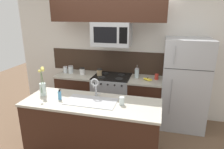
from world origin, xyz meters
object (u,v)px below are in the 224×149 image
object	(u,v)px
storage_jar_short	(82,71)
flower_vase	(43,87)
coffee_tin	(157,77)
storage_jar_tall	(65,70)
french_press	(137,73)
sink_faucet	(95,85)
storage_jar_squat	(99,72)
storage_jar_medium	(71,70)
dish_soap_bottle	(60,95)
refrigerator	(184,84)
drinking_glass	(122,101)
stove_range	(112,96)
microwave	(112,34)
banana_bunch	(148,79)

from	to	relation	value
storage_jar_short	flower_vase	distance (m)	1.22
coffee_tin	storage_jar_tall	bearing A→B (deg)	-179.29
french_press	sink_faucet	bearing A→B (deg)	-114.26
storage_jar_tall	storage_jar_squat	world-z (taller)	storage_jar_squat
storage_jar_tall	storage_jar_medium	distance (m)	0.13
french_press	sink_faucet	world-z (taller)	sink_faucet
storage_jar_short	storage_jar_medium	bearing A→B (deg)	174.99
storage_jar_squat	dish_soap_bottle	world-z (taller)	dish_soap_bottle
storage_jar_short	storage_jar_squat	distance (m)	0.39
refrigerator	sink_faucet	distance (m)	1.80
storage_jar_short	flower_vase	size ratio (longest dim) A/B	0.31
refrigerator	drinking_glass	bearing A→B (deg)	-127.44
stove_range	sink_faucet	distance (m)	1.24
microwave	banana_bunch	xyz separation A→B (m)	(0.74, -0.04, -0.85)
storage_jar_medium	flower_vase	distance (m)	1.23
refrigerator	drinking_glass	distance (m)	1.59
refrigerator	sink_faucet	xyz separation A→B (m)	(-1.43, -1.08, 0.24)
storage_jar_squat	sink_faucet	xyz separation A→B (m)	(0.27, -1.05, 0.12)
microwave	storage_jar_tall	xyz separation A→B (m)	(-1.07, 0.05, -0.80)
storage_jar_squat	drinking_glass	bearing A→B (deg)	-59.23
microwave	dish_soap_bottle	distance (m)	1.58
dish_soap_bottle	flower_vase	xyz separation A→B (m)	(-0.34, 0.09, 0.07)
storage_jar_squat	sink_faucet	size ratio (longest dim) A/B	0.48
flower_vase	drinking_glass	bearing A→B (deg)	-1.60
banana_bunch	french_press	bearing A→B (deg)	152.62
storage_jar_short	sink_faucet	xyz separation A→B (m)	(0.66, -1.06, 0.13)
stove_range	drinking_glass	world-z (taller)	drinking_glass
microwave	storage_jar_medium	size ratio (longest dim) A/B	4.61
refrigerator	french_press	bearing A→B (deg)	177.51
storage_jar_medium	french_press	world-z (taller)	french_press
storage_jar_medium	flower_vase	size ratio (longest dim) A/B	0.36
microwave	french_press	world-z (taller)	microwave
microwave	french_press	xyz separation A→B (m)	(0.51, 0.08, -0.77)
banana_bunch	stove_range	bearing A→B (deg)	175.37
banana_bunch	drinking_glass	size ratio (longest dim) A/B	1.59
storage_jar_squat	storage_jar_tall	bearing A→B (deg)	177.76
storage_jar_medium	microwave	bearing A→B (deg)	-2.74
banana_bunch	french_press	distance (m)	0.27
storage_jar_tall	flower_vase	bearing A→B (deg)	-79.06
french_press	storage_jar_squat	bearing A→B (deg)	-175.17
storage_jar_squat	coffee_tin	size ratio (longest dim) A/B	1.33
banana_bunch	dish_soap_bottle	distance (m)	1.74
storage_jar_short	drinking_glass	xyz separation A→B (m)	(1.12, -1.24, -0.01)
microwave	flower_vase	xyz separation A→B (m)	(-0.83, -1.18, -0.74)
refrigerator	dish_soap_bottle	xyz separation A→B (m)	(-1.92, -1.31, 0.11)
drinking_glass	dish_soap_bottle	bearing A→B (deg)	-176.77
drinking_glass	banana_bunch	bearing A→B (deg)	76.95
refrigerator	flower_vase	xyz separation A→B (m)	(-2.26, -1.22, 0.18)
storage_jar_tall	french_press	xyz separation A→B (m)	(1.58, 0.03, 0.03)
storage_jar_squat	drinking_glass	world-z (taller)	storage_jar_squat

